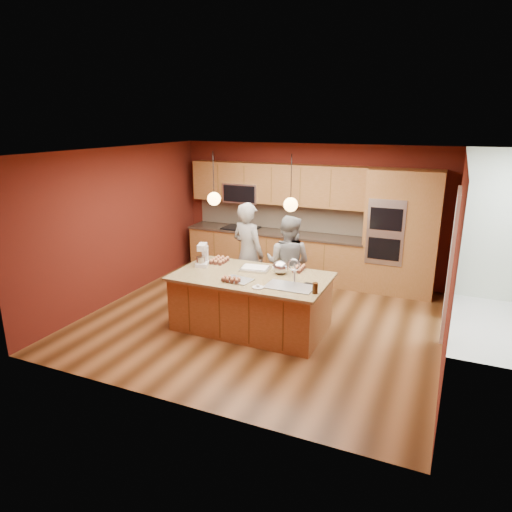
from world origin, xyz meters
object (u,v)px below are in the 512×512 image
at_px(stand_mixer, 202,256).
at_px(person_left, 248,254).
at_px(mixing_bowl, 281,267).
at_px(island, 252,301).
at_px(person_right, 288,264).

bearing_deg(stand_mixer, person_left, 41.22).
bearing_deg(person_left, mixing_bowl, 160.81).
relative_size(island, person_left, 1.30).
bearing_deg(island, mixing_bowl, 36.02).
distance_m(person_right, mixing_bowl, 0.68).
distance_m(stand_mixer, mixing_bowl, 1.31).
bearing_deg(person_left, island, 136.28).
height_order(person_right, mixing_bowl, person_right).
bearing_deg(person_right, person_left, 0.99).
distance_m(island, person_left, 1.13).
bearing_deg(person_left, stand_mixer, 78.12).
xyz_separation_m(person_right, stand_mixer, (-1.19, -0.78, 0.20)).
xyz_separation_m(person_left, person_right, (0.74, 0.00, -0.08)).
bearing_deg(island, person_right, 74.51).
bearing_deg(person_right, island, 75.50).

